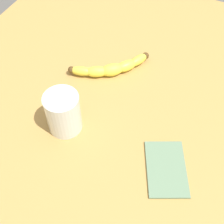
# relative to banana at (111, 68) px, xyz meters

# --- Properties ---
(wooden_tabletop) EXTENTS (1.20, 1.20, 0.03)m
(wooden_tabletop) POSITION_rel_banana_xyz_m (-0.09, -0.11, -0.03)
(wooden_tabletop) COLOR #B18745
(wooden_tabletop) RESTS_ON ground
(banana) EXTENTS (0.18, 0.20, 0.04)m
(banana) POSITION_rel_banana_xyz_m (0.00, 0.00, 0.00)
(banana) COLOR yellow
(banana) RESTS_ON wooden_tabletop
(smoothie_glass) EXTENTS (0.09, 0.09, 0.11)m
(smoothie_glass) POSITION_rel_banana_xyz_m (-0.23, 0.02, 0.04)
(smoothie_glass) COLOR silver
(smoothie_glass) RESTS_ON wooden_tabletop
(folded_napkin) EXTENTS (0.17, 0.15, 0.01)m
(folded_napkin) POSITION_rel_banana_xyz_m (-0.24, -0.26, -0.02)
(folded_napkin) COLOR slate
(folded_napkin) RESTS_ON wooden_tabletop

